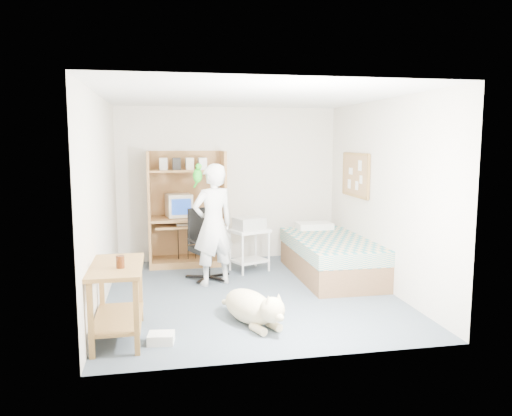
{
  "coord_description": "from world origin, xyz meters",
  "views": [
    {
      "loc": [
        -1.11,
        -6.15,
        1.95
      ],
      "look_at": [
        0.17,
        0.46,
        1.05
      ],
      "focal_mm": 35.0,
      "sensor_mm": 36.0,
      "label": 1
    }
  ],
  "objects_px": {
    "bed": "(330,256)",
    "side_desk": "(117,290)",
    "dog": "(252,307)",
    "office_chair": "(206,254)",
    "person": "(213,225)",
    "printer_cart": "(249,243)",
    "computer_hutch": "(187,213)"
  },
  "relations": [
    {
      "from": "dog",
      "to": "office_chair",
      "type": "bearing_deg",
      "value": 76.33
    },
    {
      "from": "bed",
      "to": "computer_hutch",
      "type": "bearing_deg",
      "value": 150.71
    },
    {
      "from": "side_desk",
      "to": "dog",
      "type": "bearing_deg",
      "value": 5.33
    },
    {
      "from": "bed",
      "to": "side_desk",
      "type": "xyz_separation_m",
      "value": [
        -2.85,
        -1.82,
        0.21
      ]
    },
    {
      "from": "person",
      "to": "printer_cart",
      "type": "relative_size",
      "value": 2.52
    },
    {
      "from": "person",
      "to": "dog",
      "type": "relative_size",
      "value": 1.52
    },
    {
      "from": "computer_hutch",
      "to": "printer_cart",
      "type": "height_order",
      "value": "computer_hutch"
    },
    {
      "from": "bed",
      "to": "side_desk",
      "type": "relative_size",
      "value": 2.02
    },
    {
      "from": "person",
      "to": "printer_cart",
      "type": "xyz_separation_m",
      "value": [
        0.61,
        0.61,
        -0.4
      ]
    },
    {
      "from": "side_desk",
      "to": "person",
      "type": "bearing_deg",
      "value": 56.38
    },
    {
      "from": "side_desk",
      "to": "dog",
      "type": "xyz_separation_m",
      "value": [
        1.38,
        0.13,
        -0.31
      ]
    },
    {
      "from": "bed",
      "to": "office_chair",
      "type": "xyz_separation_m",
      "value": [
        -1.78,
        0.19,
        0.07
      ]
    },
    {
      "from": "bed",
      "to": "dog",
      "type": "distance_m",
      "value": 2.24
    },
    {
      "from": "bed",
      "to": "office_chair",
      "type": "bearing_deg",
      "value": 173.84
    },
    {
      "from": "bed",
      "to": "printer_cart",
      "type": "distance_m",
      "value": 1.22
    },
    {
      "from": "office_chair",
      "to": "printer_cart",
      "type": "xyz_separation_m",
      "value": [
        0.68,
        0.31,
        0.07
      ]
    },
    {
      "from": "bed",
      "to": "dog",
      "type": "height_order",
      "value": "bed"
    },
    {
      "from": "office_chair",
      "to": "person",
      "type": "relative_size",
      "value": 0.6
    },
    {
      "from": "bed",
      "to": "office_chair",
      "type": "relative_size",
      "value": 2.03
    },
    {
      "from": "office_chair",
      "to": "printer_cart",
      "type": "distance_m",
      "value": 0.75
    },
    {
      "from": "computer_hutch",
      "to": "office_chair",
      "type": "relative_size",
      "value": 1.81
    },
    {
      "from": "office_chair",
      "to": "dog",
      "type": "height_order",
      "value": "office_chair"
    },
    {
      "from": "computer_hutch",
      "to": "side_desk",
      "type": "height_order",
      "value": "computer_hutch"
    },
    {
      "from": "side_desk",
      "to": "person",
      "type": "distance_m",
      "value": 2.08
    },
    {
      "from": "computer_hutch",
      "to": "printer_cart",
      "type": "xyz_separation_m",
      "value": [
        0.89,
        -0.62,
        -0.4
      ]
    },
    {
      "from": "side_desk",
      "to": "printer_cart",
      "type": "height_order",
      "value": "side_desk"
    },
    {
      "from": "bed",
      "to": "printer_cart",
      "type": "xyz_separation_m",
      "value": [
        -1.11,
        0.5,
        0.14
      ]
    },
    {
      "from": "bed",
      "to": "person",
      "type": "distance_m",
      "value": 1.8
    },
    {
      "from": "side_desk",
      "to": "dog",
      "type": "height_order",
      "value": "side_desk"
    },
    {
      "from": "printer_cart",
      "to": "dog",
      "type": "bearing_deg",
      "value": -122.24
    },
    {
      "from": "computer_hutch",
      "to": "bed",
      "type": "bearing_deg",
      "value": -29.29
    },
    {
      "from": "side_desk",
      "to": "bed",
      "type": "bearing_deg",
      "value": 32.5
    }
  ]
}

